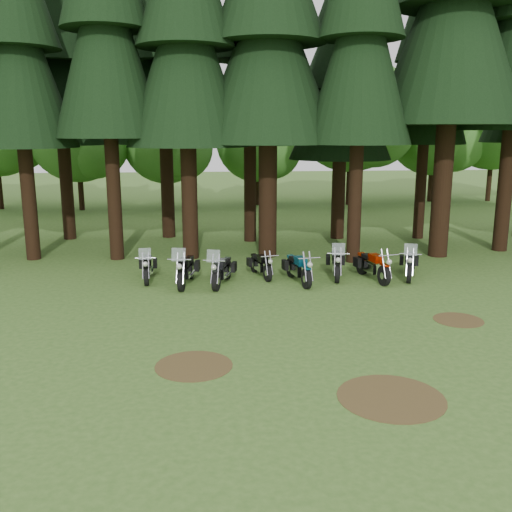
{
  "coord_description": "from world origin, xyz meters",
  "views": [
    {
      "loc": [
        -2.78,
        -14.34,
        5.32
      ],
      "look_at": [
        -0.87,
        5.0,
        1.0
      ],
      "focal_mm": 40.0,
      "sensor_mm": 36.0,
      "label": 1
    }
  ],
  "objects_px": {
    "motorcycle_3": "(261,265)",
    "motorcycle_7": "(409,264)",
    "motorcycle_6": "(373,266)",
    "motorcycle_5": "(336,264)",
    "motorcycle_1": "(186,270)",
    "motorcycle_2": "(222,271)",
    "motorcycle_4": "(298,269)",
    "motorcycle_0": "(147,268)"
  },
  "relations": [
    {
      "from": "motorcycle_3",
      "to": "motorcycle_7",
      "type": "xyz_separation_m",
      "value": [
        5.4,
        -0.65,
        0.07
      ]
    },
    {
      "from": "motorcycle_2",
      "to": "motorcycle_1",
      "type": "bearing_deg",
      "value": -170.01
    },
    {
      "from": "motorcycle_5",
      "to": "motorcycle_4",
      "type": "bearing_deg",
      "value": -147.31
    },
    {
      "from": "motorcycle_3",
      "to": "motorcycle_1",
      "type": "bearing_deg",
      "value": -176.4
    },
    {
      "from": "motorcycle_5",
      "to": "motorcycle_1",
      "type": "bearing_deg",
      "value": -163.95
    },
    {
      "from": "motorcycle_0",
      "to": "motorcycle_5",
      "type": "height_order",
      "value": "motorcycle_5"
    },
    {
      "from": "motorcycle_4",
      "to": "motorcycle_3",
      "type": "bearing_deg",
      "value": 132.75
    },
    {
      "from": "motorcycle_2",
      "to": "motorcycle_3",
      "type": "relative_size",
      "value": 1.16
    },
    {
      "from": "motorcycle_4",
      "to": "motorcycle_5",
      "type": "xyz_separation_m",
      "value": [
        1.51,
        0.61,
        0.01
      ]
    },
    {
      "from": "motorcycle_1",
      "to": "motorcycle_4",
      "type": "relative_size",
      "value": 1.05
    },
    {
      "from": "motorcycle_5",
      "to": "motorcycle_2",
      "type": "bearing_deg",
      "value": -160.51
    },
    {
      "from": "motorcycle_3",
      "to": "motorcycle_6",
      "type": "distance_m",
      "value": 4.06
    },
    {
      "from": "motorcycle_1",
      "to": "motorcycle_4",
      "type": "distance_m",
      "value": 3.96
    },
    {
      "from": "motorcycle_5",
      "to": "motorcycle_6",
      "type": "xyz_separation_m",
      "value": [
        1.22,
        -0.48,
        -0.01
      ]
    },
    {
      "from": "motorcycle_0",
      "to": "motorcycle_1",
      "type": "relative_size",
      "value": 0.89
    },
    {
      "from": "motorcycle_0",
      "to": "motorcycle_4",
      "type": "bearing_deg",
      "value": -11.19
    },
    {
      "from": "motorcycle_5",
      "to": "motorcycle_6",
      "type": "bearing_deg",
      "value": -11.0
    },
    {
      "from": "motorcycle_1",
      "to": "motorcycle_7",
      "type": "relative_size",
      "value": 1.07
    },
    {
      "from": "motorcycle_1",
      "to": "motorcycle_6",
      "type": "relative_size",
      "value": 1.05
    },
    {
      "from": "motorcycle_1",
      "to": "motorcycle_2",
      "type": "xyz_separation_m",
      "value": [
        1.25,
        -0.14,
        -0.02
      ]
    },
    {
      "from": "motorcycle_2",
      "to": "motorcycle_3",
      "type": "height_order",
      "value": "motorcycle_2"
    },
    {
      "from": "motorcycle_1",
      "to": "motorcycle_6",
      "type": "xyz_separation_m",
      "value": [
        6.69,
        0.03,
        -0.03
      ]
    },
    {
      "from": "motorcycle_6",
      "to": "motorcycle_3",
      "type": "bearing_deg",
      "value": 157.26
    },
    {
      "from": "motorcycle_1",
      "to": "motorcycle_5",
      "type": "bearing_deg",
      "value": 14.97
    },
    {
      "from": "motorcycle_5",
      "to": "motorcycle_7",
      "type": "xyz_separation_m",
      "value": [
        2.65,
        -0.31,
        -0.0
      ]
    },
    {
      "from": "motorcycle_2",
      "to": "motorcycle_6",
      "type": "relative_size",
      "value": 0.99
    },
    {
      "from": "motorcycle_0",
      "to": "motorcycle_6",
      "type": "height_order",
      "value": "motorcycle_0"
    },
    {
      "from": "motorcycle_2",
      "to": "motorcycle_7",
      "type": "bearing_deg",
      "value": 19.25
    },
    {
      "from": "motorcycle_0",
      "to": "motorcycle_2",
      "type": "height_order",
      "value": "motorcycle_2"
    },
    {
      "from": "motorcycle_3",
      "to": "motorcycle_6",
      "type": "relative_size",
      "value": 0.85
    },
    {
      "from": "motorcycle_3",
      "to": "motorcycle_5",
      "type": "relative_size",
      "value": 0.85
    },
    {
      "from": "motorcycle_5",
      "to": "motorcycle_6",
      "type": "distance_m",
      "value": 1.31
    },
    {
      "from": "motorcycle_1",
      "to": "motorcycle_7",
      "type": "xyz_separation_m",
      "value": [
        8.12,
        0.21,
        -0.02
      ]
    },
    {
      "from": "motorcycle_5",
      "to": "motorcycle_0",
      "type": "bearing_deg",
      "value": -171.47
    },
    {
      "from": "motorcycle_6",
      "to": "motorcycle_7",
      "type": "bearing_deg",
      "value": -4.03
    },
    {
      "from": "motorcycle_3",
      "to": "motorcycle_7",
      "type": "height_order",
      "value": "motorcycle_7"
    },
    {
      "from": "motorcycle_3",
      "to": "motorcycle_2",
      "type": "bearing_deg",
      "value": -159.71
    },
    {
      "from": "motorcycle_4",
      "to": "motorcycle_7",
      "type": "distance_m",
      "value": 4.17
    },
    {
      "from": "motorcycle_4",
      "to": "motorcycle_7",
      "type": "xyz_separation_m",
      "value": [
        4.16,
        0.3,
        0.01
      ]
    },
    {
      "from": "motorcycle_1",
      "to": "motorcycle_7",
      "type": "height_order",
      "value": "motorcycle_1"
    },
    {
      "from": "motorcycle_0",
      "to": "motorcycle_7",
      "type": "distance_m",
      "value": 9.53
    },
    {
      "from": "motorcycle_0",
      "to": "motorcycle_6",
      "type": "distance_m",
      "value": 8.13
    }
  ]
}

